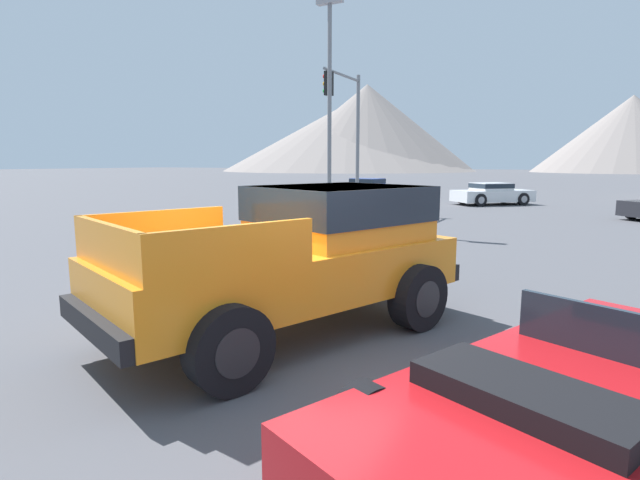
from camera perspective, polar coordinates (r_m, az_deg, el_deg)
ground_plane at (r=6.26m, az=-4.20°, el=-12.15°), size 320.00×320.00×0.00m
orange_pickup_truck at (r=6.69m, az=-1.75°, el=-1.09°), size 3.72×5.33×1.92m
red_convertible_car at (r=4.47m, az=27.29°, el=-16.26°), size 3.54×4.90×1.08m
parked_car_white at (r=28.24m, az=19.06°, el=5.05°), size 4.23×4.08×1.16m
parked_car_blue at (r=34.40m, az=5.33°, el=6.09°), size 4.83×2.70×1.16m
traffic_light_crosswalk at (r=21.46m, az=3.00°, el=13.96°), size 0.38×3.43×5.99m
street_lamp_post at (r=17.23m, az=1.10°, el=16.48°), size 0.90×0.24×7.51m
distant_mountain_range at (r=123.70m, az=21.52°, el=11.18°), size 165.77×79.74×21.65m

